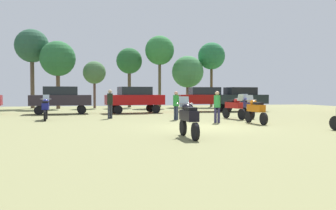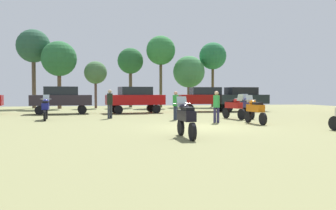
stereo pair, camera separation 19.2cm
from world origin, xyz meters
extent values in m
cube|color=olive|center=(0.00, 0.00, 0.01)|extent=(44.00, 52.00, 0.02)
cylinder|color=black|center=(-1.65, -2.81, 0.32)|extent=(0.14, 0.61, 0.60)
cylinder|color=black|center=(-1.60, -4.27, 0.32)|extent=(0.14, 0.61, 0.60)
cube|color=black|center=(-1.62, -3.54, 0.80)|extent=(0.41, 1.26, 0.36)
ellipsoid|color=black|center=(-1.63, -3.26, 1.08)|extent=(0.34, 0.49, 0.24)
cube|color=black|center=(-1.61, -3.75, 1.04)|extent=(0.32, 0.57, 0.12)
cube|color=silver|center=(-1.65, -2.95, 1.26)|extent=(0.37, 0.17, 0.39)
cylinder|color=#B7B7BC|center=(-1.64, -3.04, 1.20)|extent=(0.62, 0.06, 0.04)
cylinder|color=black|center=(3.39, 3.57, 0.34)|extent=(0.28, 0.65, 0.64)
cylinder|color=black|center=(3.00, 5.07, 0.34)|extent=(0.28, 0.65, 0.64)
cube|color=#AF1D1A|center=(3.20, 4.32, 0.84)|extent=(0.68, 1.36, 0.36)
ellipsoid|color=#AF1D1A|center=(3.27, 4.04, 1.12)|extent=(0.43, 0.55, 0.24)
cube|color=black|center=(3.14, 4.54, 1.08)|extent=(0.43, 0.62, 0.12)
cube|color=silver|center=(3.35, 3.72, 1.30)|extent=(0.39, 0.24, 0.39)
cylinder|color=#B7B7BC|center=(3.33, 3.81, 1.24)|extent=(0.61, 0.19, 0.04)
cylinder|color=black|center=(4.34, 5.38, 0.35)|extent=(0.19, 0.66, 0.65)
cylinder|color=black|center=(4.19, 3.93, 0.35)|extent=(0.19, 0.66, 0.65)
cube|color=navy|center=(4.26, 4.66, 0.85)|extent=(0.49, 1.28, 0.36)
ellipsoid|color=navy|center=(4.29, 4.94, 1.13)|extent=(0.37, 0.51, 0.24)
cube|color=black|center=(4.24, 4.44, 1.09)|extent=(0.36, 0.59, 0.12)
cube|color=silver|center=(4.33, 5.24, 1.31)|extent=(0.37, 0.19, 0.39)
cylinder|color=#B7B7BC|center=(4.32, 5.15, 1.25)|extent=(0.62, 0.10, 0.04)
cylinder|color=black|center=(-7.74, 6.35, 0.33)|extent=(0.18, 0.62, 0.61)
cylinder|color=black|center=(-7.59, 4.79, 0.33)|extent=(0.18, 0.62, 0.61)
cube|color=navy|center=(-7.66, 5.57, 0.81)|extent=(0.48, 1.36, 0.36)
ellipsoid|color=navy|center=(-7.69, 5.87, 1.09)|extent=(0.36, 0.51, 0.24)
cube|color=black|center=(-7.64, 5.34, 1.05)|extent=(0.35, 0.59, 0.12)
cube|color=silver|center=(-7.72, 6.20, 1.27)|extent=(0.37, 0.19, 0.39)
cylinder|color=#B7B7BC|center=(-7.71, 6.10, 1.21)|extent=(0.62, 0.09, 0.04)
cylinder|color=black|center=(3.04, 1.87, 0.32)|extent=(0.16, 0.61, 0.61)
cylinder|color=black|center=(3.14, 0.37, 0.32)|extent=(0.16, 0.61, 0.61)
cube|color=#C5620D|center=(3.09, 1.12, 0.81)|extent=(0.45, 1.30, 0.36)
ellipsoid|color=#C5620D|center=(3.07, 1.41, 1.09)|extent=(0.35, 0.50, 0.24)
cube|color=black|center=(3.11, 0.90, 1.05)|extent=(0.34, 0.58, 0.12)
cube|color=silver|center=(3.05, 1.73, 1.27)|extent=(0.37, 0.18, 0.39)
cylinder|color=#B7B7BC|center=(3.06, 1.63, 1.21)|extent=(0.62, 0.08, 0.04)
cylinder|color=black|center=(4.98, -2.44, 0.32)|extent=(0.24, 0.62, 0.61)
cylinder|color=black|center=(-3.32, 10.35, 0.34)|extent=(0.67, 0.32, 0.64)
cylinder|color=black|center=(-3.56, 11.77, 0.34)|extent=(0.67, 0.32, 0.64)
cylinder|color=black|center=(-0.44, 10.84, 0.34)|extent=(0.67, 0.32, 0.64)
cylinder|color=black|center=(-0.68, 12.26, 0.34)|extent=(0.67, 0.32, 0.64)
cube|color=#A10E0F|center=(-2.00, 11.30, 1.03)|extent=(4.54, 2.49, 0.75)
cube|color=black|center=(-2.00, 11.30, 1.71)|extent=(2.60, 1.96, 0.61)
cylinder|color=black|center=(2.40, 11.72, 0.34)|extent=(0.65, 0.24, 0.64)
cylinder|color=black|center=(2.45, 13.16, 0.34)|extent=(0.65, 0.24, 0.64)
cylinder|color=black|center=(5.32, 11.62, 0.34)|extent=(0.65, 0.24, 0.64)
cylinder|color=black|center=(5.37, 13.06, 0.34)|extent=(0.65, 0.24, 0.64)
cube|color=maroon|center=(3.89, 12.39, 1.03)|extent=(4.36, 1.94, 0.75)
cube|color=black|center=(3.89, 12.39, 1.71)|extent=(2.42, 1.66, 0.61)
cylinder|color=black|center=(5.51, 11.27, 0.34)|extent=(0.66, 0.27, 0.64)
cylinder|color=black|center=(5.39, 12.71, 0.34)|extent=(0.66, 0.27, 0.64)
cylinder|color=black|center=(8.43, 11.52, 0.34)|extent=(0.66, 0.27, 0.64)
cylinder|color=black|center=(8.31, 12.95, 0.34)|extent=(0.66, 0.27, 0.64)
cube|color=#1B262A|center=(6.91, 12.11, 1.03)|extent=(4.43, 2.15, 0.75)
cube|color=black|center=(6.91, 12.11, 1.71)|extent=(2.49, 1.77, 0.61)
cylinder|color=black|center=(-8.82, 10.45, 0.34)|extent=(0.66, 0.27, 0.64)
cylinder|color=black|center=(-8.94, 11.89, 0.34)|extent=(0.66, 0.27, 0.64)
cylinder|color=black|center=(-5.91, 10.68, 0.34)|extent=(0.66, 0.27, 0.64)
cylinder|color=black|center=(-6.02, 12.12, 0.34)|extent=(0.66, 0.27, 0.64)
cube|color=#261F27|center=(-7.42, 11.28, 1.03)|extent=(4.43, 2.13, 0.75)
cube|color=black|center=(-7.42, 11.28, 1.71)|extent=(2.48, 1.76, 0.61)
cylinder|color=#2D3549|center=(-0.37, 4.38, 0.42)|extent=(0.14, 0.14, 0.79)
cylinder|color=#2D3549|center=(-0.28, 4.23, 0.42)|extent=(0.14, 0.14, 0.79)
cylinder|color=#248830|center=(-0.33, 4.31, 1.13)|extent=(0.47, 0.47, 0.63)
sphere|color=tan|center=(-0.33, 4.31, 1.55)|extent=(0.21, 0.21, 0.21)
cylinder|color=#2F323D|center=(-3.95, 6.03, 0.44)|extent=(0.14, 0.14, 0.85)
cylinder|color=#2F323D|center=(-4.10, 5.94, 0.44)|extent=(0.14, 0.14, 0.85)
cylinder|color=black|center=(-4.03, 5.98, 1.20)|extent=(0.47, 0.47, 0.67)
sphere|color=tan|center=(-4.03, 5.98, 1.65)|extent=(0.23, 0.23, 0.23)
cylinder|color=#292649|center=(1.26, 2.02, 0.42)|extent=(0.14, 0.14, 0.80)
cylinder|color=#292649|center=(1.42, 1.97, 0.42)|extent=(0.14, 0.14, 0.80)
cylinder|color=#2A8C3C|center=(1.34, 2.00, 1.14)|extent=(0.43, 0.43, 0.63)
sphere|color=tan|center=(1.34, 2.00, 1.56)|extent=(0.22, 0.22, 0.22)
cylinder|color=#4E4431|center=(-1.54, 21.44, 2.16)|extent=(0.34, 0.34, 4.27)
sphere|color=#245F2E|center=(-1.54, 21.44, 4.90)|extent=(2.70, 2.70, 2.70)
cylinder|color=brown|center=(-11.13, 21.20, 2.74)|extent=(0.38, 0.38, 5.43)
sphere|color=#275139|center=(-11.13, 21.20, 6.19)|extent=(3.27, 3.27, 3.27)
cylinder|color=brown|center=(4.67, 21.00, 1.53)|extent=(0.35, 0.35, 3.02)
sphere|color=#3B7D44|center=(4.67, 21.00, 3.80)|extent=(3.38, 3.38, 3.38)
cylinder|color=brown|center=(1.58, 20.76, 2.66)|extent=(0.29, 0.29, 5.29)
sphere|color=#2E7939|center=(1.58, 20.76, 5.99)|extent=(3.04, 3.04, 3.04)
cylinder|color=brown|center=(-8.54, 19.82, 2.06)|extent=(0.37, 0.37, 4.07)
sphere|color=#296736|center=(-8.54, 19.82, 4.85)|extent=(3.37, 3.37, 3.37)
cylinder|color=brown|center=(-5.10, 19.91, 1.54)|extent=(0.25, 0.25, 3.04)
sphere|color=#426D3F|center=(-5.10, 19.91, 3.56)|extent=(2.23, 2.23, 2.23)
cylinder|color=brown|center=(7.46, 21.40, 2.47)|extent=(0.28, 0.28, 4.90)
sphere|color=#246C3C|center=(7.46, 21.40, 5.59)|extent=(2.95, 2.95, 2.95)
camera|label=1|loc=(-4.67, -15.19, 1.60)|focal=37.20mm
camera|label=2|loc=(-4.49, -15.22, 1.60)|focal=37.20mm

